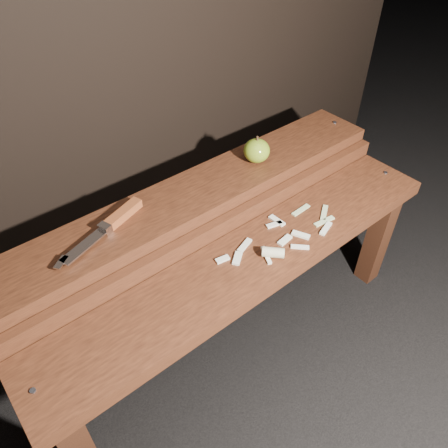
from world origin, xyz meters
TOP-DOWN VIEW (x-y plane):
  - ground at (0.00, 0.00)m, footprint 60.00×60.00m
  - bench_front_tier at (0.00, -0.06)m, footprint 1.20×0.20m
  - bench_rear_tier at (0.00, 0.17)m, footprint 1.20×0.21m
  - apple at (0.21, 0.17)m, footprint 0.08×0.08m
  - knife at (-0.24, 0.18)m, footprint 0.27×0.11m
  - apple_scraps at (0.08, -0.06)m, footprint 0.38×0.16m

SIDE VIEW (x-z plane):
  - ground at x=0.00m, z-range 0.00..0.00m
  - bench_front_tier at x=0.00m, z-range 0.14..0.56m
  - bench_rear_tier at x=0.00m, z-range 0.16..0.67m
  - apple_scraps at x=0.08m, z-range 0.41..0.44m
  - knife at x=-0.24m, z-range 0.50..0.52m
  - apple at x=0.21m, z-range 0.49..0.57m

